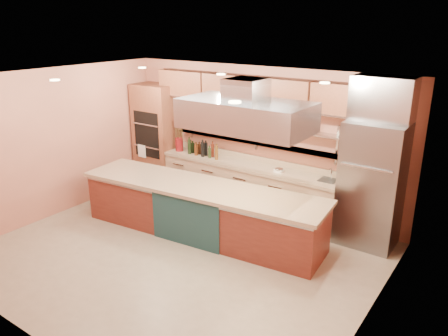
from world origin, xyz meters
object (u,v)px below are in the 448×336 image
Objects in this scene: kitchen_scale at (279,170)px; flower_vase at (179,144)px; island at (201,210)px; green_canister at (243,117)px; copper_kettle at (223,116)px; refrigerator at (371,185)px.

flower_vase is at bearing -162.63° from kitchen_scale.
green_canister is at bearing 89.76° from island.
island is 14.99× the size of flower_vase.
kitchen_scale is at bearing -8.73° from copper_kettle.
island is 28.23× the size of kitchen_scale.
copper_kettle is (-3.14, 0.23, 0.73)m from refrigerator.
island is at bearing -102.77° from kitchen_scale.
refrigerator is 0.48× the size of island.
green_canister is (0.49, 0.00, 0.03)m from copper_kettle.
green_canister is (-2.65, 0.23, 0.76)m from refrigerator.
copper_kettle is at bearing 12.55° from flower_vase.
island is at bearing -151.53° from refrigerator.
refrigerator is 11.12× the size of green_canister.
island is 23.20× the size of green_canister.
flower_vase is at bearing 134.47° from island.
flower_vase is 1.88× the size of kitchen_scale.
island is 2.16m from copper_kettle.
refrigerator is 2.76m from green_canister.
copper_kettle is (-0.64, 1.59, 1.33)m from island.
refrigerator is 4.13m from flower_vase.
flower_vase is (-4.13, 0.01, 0.03)m from refrigerator.
green_canister is at bearing 8.45° from flower_vase.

